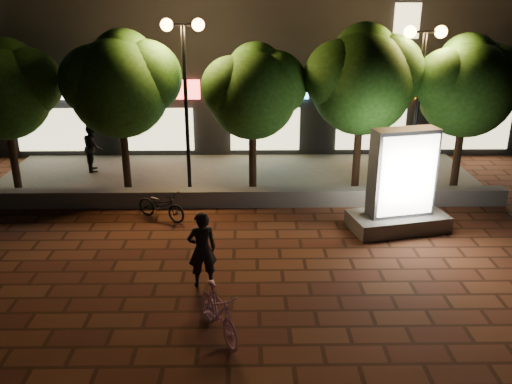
{
  "coord_description": "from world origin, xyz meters",
  "views": [
    {
      "loc": [
        0.35,
        -10.86,
        5.97
      ],
      "look_at": [
        0.54,
        1.5,
        1.35
      ],
      "focal_mm": 37.73,
      "sensor_mm": 36.0,
      "label": 1
    }
  ],
  "objects_px": {
    "tree_far_left": "(5,87)",
    "scooter_parked": "(161,205)",
    "tree_right": "(364,77)",
    "tree_far_right": "(468,83)",
    "rider": "(202,249)",
    "street_lamp_right": "(422,67)",
    "tree_mid": "(254,89)",
    "street_lamp_left": "(184,62)",
    "scooter_pink": "(219,312)",
    "pedestrian": "(93,147)",
    "ad_kiosk": "(401,190)",
    "tree_left": "(121,81)"
  },
  "relations": [
    {
      "from": "street_lamp_left",
      "to": "rider",
      "type": "xyz_separation_m",
      "value": [
        0.87,
        -5.82,
        -3.18
      ]
    },
    {
      "from": "tree_right",
      "to": "scooter_parked",
      "type": "xyz_separation_m",
      "value": [
        -5.92,
        -2.46,
        -3.15
      ]
    },
    {
      "from": "tree_mid",
      "to": "street_lamp_left",
      "type": "bearing_deg",
      "value": -172.69
    },
    {
      "from": "tree_right",
      "to": "rider",
      "type": "xyz_separation_m",
      "value": [
        -4.49,
        -6.08,
        -2.71
      ]
    },
    {
      "from": "street_lamp_right",
      "to": "scooter_parked",
      "type": "xyz_separation_m",
      "value": [
        -7.56,
        -2.2,
        -3.48
      ]
    },
    {
      "from": "street_lamp_right",
      "to": "tree_left",
      "type": "bearing_deg",
      "value": 178.32
    },
    {
      "from": "tree_far_left",
      "to": "ad_kiosk",
      "type": "relative_size",
      "value": 1.69
    },
    {
      "from": "tree_left",
      "to": "tree_mid",
      "type": "xyz_separation_m",
      "value": [
        4.0,
        -0.0,
        -0.23
      ]
    },
    {
      "from": "tree_far_left",
      "to": "street_lamp_left",
      "type": "height_order",
      "value": "street_lamp_left"
    },
    {
      "from": "tree_right",
      "to": "street_lamp_right",
      "type": "relative_size",
      "value": 1.02
    },
    {
      "from": "tree_mid",
      "to": "pedestrian",
      "type": "xyz_separation_m",
      "value": [
        -5.56,
        1.73,
        -2.3
      ]
    },
    {
      "from": "rider",
      "to": "tree_far_left",
      "type": "bearing_deg",
      "value": -58.57
    },
    {
      "from": "tree_far_right",
      "to": "rider",
      "type": "xyz_separation_m",
      "value": [
        -7.68,
        -6.08,
        -2.52
      ]
    },
    {
      "from": "tree_left",
      "to": "street_lamp_right",
      "type": "height_order",
      "value": "street_lamp_right"
    },
    {
      "from": "scooter_pink",
      "to": "street_lamp_right",
      "type": "bearing_deg",
      "value": 27.15
    },
    {
      "from": "tree_far_left",
      "to": "street_lamp_right",
      "type": "xyz_separation_m",
      "value": [
        12.45,
        -0.26,
        0.6
      ]
    },
    {
      "from": "tree_right",
      "to": "street_lamp_left",
      "type": "distance_m",
      "value": 5.38
    },
    {
      "from": "tree_far_right",
      "to": "pedestrian",
      "type": "relative_size",
      "value": 2.85
    },
    {
      "from": "tree_left",
      "to": "scooter_parked",
      "type": "distance_m",
      "value": 4.14
    },
    {
      "from": "scooter_pink",
      "to": "tree_left",
      "type": "bearing_deg",
      "value": 86.1
    },
    {
      "from": "tree_far_left",
      "to": "street_lamp_right",
      "type": "height_order",
      "value": "street_lamp_right"
    },
    {
      "from": "tree_far_left",
      "to": "tree_mid",
      "type": "distance_m",
      "value": 7.5
    },
    {
      "from": "street_lamp_left",
      "to": "scooter_parked",
      "type": "relative_size",
      "value": 3.31
    },
    {
      "from": "street_lamp_left",
      "to": "rider",
      "type": "bearing_deg",
      "value": -81.51
    },
    {
      "from": "tree_far_right",
      "to": "ad_kiosk",
      "type": "xyz_separation_m",
      "value": [
        -2.71,
        -3.2,
        -2.26
      ]
    },
    {
      "from": "tree_right",
      "to": "pedestrian",
      "type": "distance_m",
      "value": 9.42
    },
    {
      "from": "street_lamp_left",
      "to": "ad_kiosk",
      "type": "bearing_deg",
      "value": -26.71
    },
    {
      "from": "tree_far_right",
      "to": "street_lamp_right",
      "type": "height_order",
      "value": "street_lamp_right"
    },
    {
      "from": "street_lamp_left",
      "to": "scooter_pink",
      "type": "bearing_deg",
      "value": -80.35
    },
    {
      "from": "ad_kiosk",
      "to": "tree_left",
      "type": "bearing_deg",
      "value": 157.64
    },
    {
      "from": "street_lamp_right",
      "to": "tree_far_right",
      "type": "bearing_deg",
      "value": 9.61
    },
    {
      "from": "ad_kiosk",
      "to": "scooter_parked",
      "type": "relative_size",
      "value": 1.76
    },
    {
      "from": "street_lamp_right",
      "to": "ad_kiosk",
      "type": "xyz_separation_m",
      "value": [
        -1.16,
        -2.94,
        -2.79
      ]
    },
    {
      "from": "street_lamp_left",
      "to": "street_lamp_right",
      "type": "xyz_separation_m",
      "value": [
        7.0,
        0.0,
        -0.13
      ]
    },
    {
      "from": "tree_far_right",
      "to": "rider",
      "type": "bearing_deg",
      "value": -141.63
    },
    {
      "from": "street_lamp_left",
      "to": "scooter_parked",
      "type": "bearing_deg",
      "value": -104.37
    },
    {
      "from": "tree_mid",
      "to": "pedestrian",
      "type": "bearing_deg",
      "value": 162.73
    },
    {
      "from": "tree_far_left",
      "to": "scooter_parked",
      "type": "bearing_deg",
      "value": -26.76
    },
    {
      "from": "tree_left",
      "to": "tree_right",
      "type": "bearing_deg",
      "value": 0.0
    },
    {
      "from": "tree_mid",
      "to": "ad_kiosk",
      "type": "xyz_separation_m",
      "value": [
        3.79,
        -3.2,
        -2.11
      ]
    },
    {
      "from": "ad_kiosk",
      "to": "tree_right",
      "type": "bearing_deg",
      "value": 98.65
    },
    {
      "from": "tree_far_right",
      "to": "scooter_parked",
      "type": "distance_m",
      "value": 9.9
    },
    {
      "from": "street_lamp_left",
      "to": "tree_far_left",
      "type": "bearing_deg",
      "value": 177.24
    },
    {
      "from": "tree_left",
      "to": "scooter_pink",
      "type": "distance_m",
      "value": 9.05
    },
    {
      "from": "tree_far_left",
      "to": "scooter_parked",
      "type": "distance_m",
      "value": 6.18
    },
    {
      "from": "tree_right",
      "to": "scooter_pink",
      "type": "xyz_separation_m",
      "value": [
        -4.05,
        -7.92,
        -3.07
      ]
    },
    {
      "from": "tree_left",
      "to": "tree_far_right",
      "type": "xyz_separation_m",
      "value": [
        10.5,
        -0.0,
        -0.08
      ]
    },
    {
      "from": "tree_mid",
      "to": "scooter_pink",
      "type": "distance_m",
      "value": 8.41
    },
    {
      "from": "tree_mid",
      "to": "scooter_parked",
      "type": "bearing_deg",
      "value": -136.71
    },
    {
      "from": "tree_right",
      "to": "scooter_pink",
      "type": "relative_size",
      "value": 3.08
    }
  ]
}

